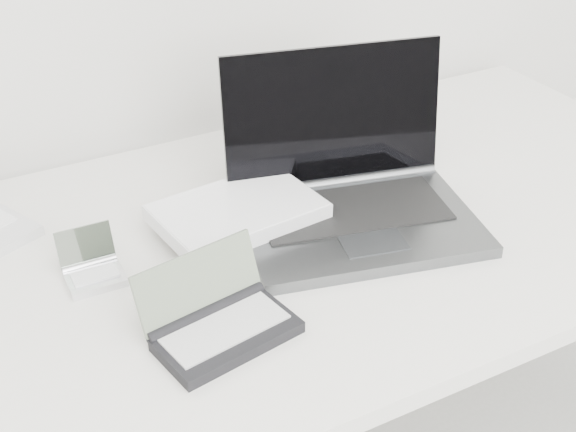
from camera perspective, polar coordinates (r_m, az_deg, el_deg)
name	(u,v)px	position (r m, az deg, el deg)	size (l,w,h in m)	color
desk	(292,254)	(1.34, 0.32, -2.72)	(1.60, 0.80, 0.73)	white
laptop_large	(319,198)	(1.33, 2.21, 1.26)	(0.53, 0.38, 0.26)	#4F5153
pda_silver	(92,269)	(1.24, -13.74, -3.69)	(0.09, 0.09, 0.07)	silver
palmtop_charcoal	(219,322)	(1.10, -4.93, -7.50)	(0.21, 0.17, 0.10)	black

